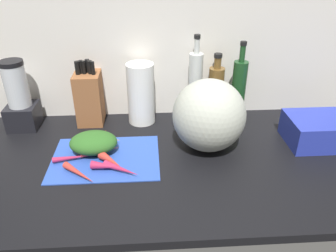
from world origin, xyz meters
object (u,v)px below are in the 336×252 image
at_px(carrot_0, 94,137).
at_px(knife_block, 89,97).
at_px(cutting_board, 106,158).
at_px(carrot_7, 79,173).
at_px(bottle_2, 238,90).
at_px(bottle_1, 216,91).
at_px(dish_rack, 322,130).
at_px(carrot_3, 107,166).
at_px(carrot_6, 111,160).
at_px(blender_appliance, 20,100).
at_px(carrot_4, 103,138).
at_px(carrot_1, 73,158).
at_px(winter_squash, 209,115).
at_px(carrot_2, 121,169).
at_px(bottle_0, 195,85).
at_px(paper_towel_roll, 141,94).
at_px(carrot_5, 100,151).

relative_size(carrot_0, knife_block, 0.49).
distance_m(cutting_board, knife_block, 0.33).
height_order(carrot_7, bottle_2, bottle_2).
xyz_separation_m(bottle_1, bottle_2, (0.09, -0.04, 0.02)).
bearing_deg(carrot_7, dish_rack, 10.67).
distance_m(carrot_3, carrot_6, 0.03).
distance_m(carrot_7, bottle_2, 0.76).
xyz_separation_m(blender_appliance, bottle_2, (0.93, 0.01, 0.01)).
bearing_deg(carrot_4, blender_appliance, 155.31).
xyz_separation_m(carrot_1, blender_appliance, (-0.26, 0.28, 0.11)).
relative_size(winter_squash, blender_appliance, 0.93).
xyz_separation_m(carrot_2, winter_squash, (0.33, 0.16, 0.12)).
xyz_separation_m(carrot_3, bottle_1, (0.45, 0.40, 0.10)).
height_order(knife_block, bottle_0, bottle_0).
relative_size(carrot_6, paper_towel_roll, 0.40).
height_order(knife_block, bottle_2, bottle_2).
bearing_deg(carrot_3, blender_appliance, 137.96).
xyz_separation_m(carrot_3, bottle_0, (0.36, 0.39, 0.13)).
bearing_deg(winter_squash, cutting_board, -171.42).
xyz_separation_m(knife_block, paper_towel_roll, (0.22, -0.01, 0.02)).
distance_m(carrot_4, paper_towel_roll, 0.26).
xyz_separation_m(carrot_4, blender_appliance, (-0.35, 0.16, 0.10)).
distance_m(carrot_6, blender_appliance, 0.52).
bearing_deg(dish_rack, carrot_5, -177.06).
relative_size(carrot_0, carrot_3, 1.25).
height_order(bottle_0, dish_rack, bottle_0).
bearing_deg(paper_towel_roll, carrot_7, -117.99).
xyz_separation_m(carrot_4, bottle_0, (0.39, 0.20, 0.13)).
height_order(carrot_0, carrot_2, carrot_2).
height_order(carrot_0, bottle_0, bottle_0).
relative_size(cutting_board, dish_rack, 1.44).
bearing_deg(winter_squash, paper_towel_roll, 138.19).
bearing_deg(knife_block, carrot_4, -70.00).
bearing_deg(cutting_board, bottle_2, 26.77).
bearing_deg(carrot_1, paper_towel_roll, 50.23).
height_order(cutting_board, winter_squash, winter_squash).
relative_size(carrot_0, bottle_1, 0.47).
height_order(carrot_0, blender_appliance, blender_appliance).
xyz_separation_m(bottle_1, dish_rack, (0.38, -0.25, -0.07)).
distance_m(carrot_2, carrot_6, 0.06).
height_order(carrot_3, paper_towel_roll, paper_towel_roll).
relative_size(carrot_1, carrot_7, 0.95).
bearing_deg(winter_squash, bottle_1, 73.82).
relative_size(carrot_4, carrot_5, 1.05).
bearing_deg(bottle_1, cutting_board, -145.65).
bearing_deg(bottle_1, carrot_0, -160.20).
bearing_deg(carrot_5, carrot_3, -70.68).
bearing_deg(cutting_board, carrot_7, -125.29).
xyz_separation_m(paper_towel_roll, bottle_0, (0.24, 0.02, 0.02)).
relative_size(carrot_3, winter_squash, 0.40).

